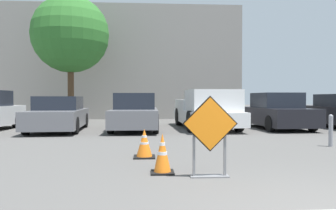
{
  "coord_description": "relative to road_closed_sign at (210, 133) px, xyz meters",
  "views": [
    {
      "loc": [
        -2.22,
        -3.18,
        1.31
      ],
      "look_at": [
        -1.29,
        11.71,
        0.98
      ],
      "focal_mm": 35.0,
      "sensor_mm": 36.0,
      "label": 1
    }
  ],
  "objects": [
    {
      "name": "parked_car_fourth",
      "position": [
        4.5,
        8.33,
        -0.05
      ],
      "size": [
        2.07,
        4.16,
        1.52
      ],
      "rotation": [
        0.0,
        0.0,
        3.19
      ],
      "color": "black",
      "rests_on": "ground_plane"
    },
    {
      "name": "traffic_cone_second",
      "position": [
        -1.09,
        1.86,
        -0.43
      ],
      "size": [
        0.47,
        0.47,
        0.63
      ],
      "color": "black",
      "rests_on": "ground_plane"
    },
    {
      "name": "bollard_nearest",
      "position": [
        3.89,
        3.17,
        -0.28
      ],
      "size": [
        0.12,
        0.12,
        0.87
      ],
      "color": "gray",
      "rests_on": "ground_plane"
    },
    {
      "name": "pickup_truck",
      "position": [
        1.5,
        8.34,
        0.0
      ],
      "size": [
        2.33,
        5.35,
        1.63
      ],
      "rotation": [
        0.0,
        0.0,
        3.19
      ],
      "color": "silver",
      "rests_on": "ground_plane"
    },
    {
      "name": "traffic_cone_nearest",
      "position": [
        -0.77,
        0.35,
        -0.4
      ],
      "size": [
        0.4,
        0.4,
        0.69
      ],
      "color": "black",
      "rests_on": "ground_plane"
    },
    {
      "name": "building_facade_backdrop",
      "position": [
        -2.63,
        17.3,
        2.8
      ],
      "size": [
        15.0,
        5.0,
        7.08
      ],
      "color": "gray",
      "rests_on": "ground_plane"
    },
    {
      "name": "parked_car_third",
      "position": [
        -1.53,
        8.1,
        -0.05
      ],
      "size": [
        1.88,
        4.45,
        1.5
      ],
      "rotation": [
        0.0,
        0.0,
        3.13
      ],
      "color": "slate",
      "rests_on": "ground_plane"
    },
    {
      "name": "road_closed_sign",
      "position": [
        0.0,
        0.0,
        0.0
      ],
      "size": [
        0.91,
        0.2,
        1.34
      ],
      "color": "black",
      "rests_on": "ground_plane"
    },
    {
      "name": "ground_plane",
      "position": [
        1.2,
        7.89,
        -0.74
      ],
      "size": [
        96.0,
        96.0,
        0.0
      ],
      "primitive_type": "plane",
      "color": "#565451"
    },
    {
      "name": "street_tree_behind_lot",
      "position": [
        -5.0,
        12.0,
        3.85
      ],
      "size": [
        3.97,
        3.97,
        6.59
      ],
      "color": "#513823",
      "rests_on": "ground_plane"
    },
    {
      "name": "parked_car_second",
      "position": [
        -4.55,
        7.95,
        -0.1
      ],
      "size": [
        2.12,
        4.46,
        1.37
      ],
      "rotation": [
        0.0,
        0.0,
        3.2
      ],
      "color": "slate",
      "rests_on": "ground_plane"
    }
  ]
}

